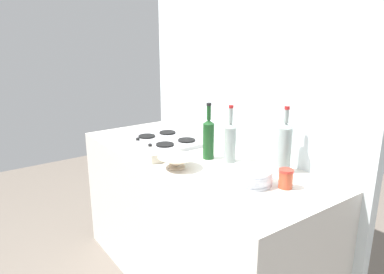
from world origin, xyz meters
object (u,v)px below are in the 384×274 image
(stovetop_hob, at_px, (166,140))
(condiment_jar_front, at_px, (286,179))
(plate_stack, at_px, (250,176))
(mixing_bowl, at_px, (177,162))
(wine_bottle_leftmost, at_px, (284,147))
(wine_bottle_mid_left, at_px, (209,138))
(butter_dish, at_px, (154,155))
(wine_bottle_mid_right, at_px, (230,141))

(stovetop_hob, bearing_deg, condiment_jar_front, 3.64)
(plate_stack, distance_m, mixing_bowl, 0.43)
(wine_bottle_leftmost, height_order, wine_bottle_mid_left, wine_bottle_leftmost)
(stovetop_hob, distance_m, wine_bottle_mid_left, 0.45)
(wine_bottle_leftmost, relative_size, condiment_jar_front, 3.81)
(plate_stack, height_order, wine_bottle_leftmost, wine_bottle_leftmost)
(wine_bottle_leftmost, distance_m, mixing_bowl, 0.59)
(plate_stack, relative_size, wine_bottle_mid_left, 0.67)
(wine_bottle_mid_left, bearing_deg, mixing_bowl, -83.73)
(stovetop_hob, xyz_separation_m, butter_dish, (0.26, -0.25, 0.01))
(wine_bottle_mid_left, bearing_deg, plate_stack, -8.76)
(mixing_bowl, height_order, condiment_jar_front, condiment_jar_front)
(wine_bottle_mid_left, bearing_deg, stovetop_hob, -176.32)
(mixing_bowl, relative_size, butter_dish, 1.27)
(wine_bottle_leftmost, xyz_separation_m, mixing_bowl, (-0.38, -0.44, -0.10))
(plate_stack, bearing_deg, stovetop_hob, 177.56)
(wine_bottle_leftmost, relative_size, wine_bottle_mid_right, 1.07)
(mixing_bowl, bearing_deg, plate_stack, 24.88)
(wine_bottle_leftmost, height_order, butter_dish, wine_bottle_leftmost)
(stovetop_hob, xyz_separation_m, wine_bottle_mid_right, (0.55, 0.09, 0.11))
(mixing_bowl, bearing_deg, condiment_jar_front, 27.78)
(wine_bottle_leftmost, relative_size, butter_dish, 2.15)
(stovetop_hob, distance_m, mixing_bowl, 0.51)
(stovetop_hob, xyz_separation_m, mixing_bowl, (0.46, -0.22, 0.02))
(stovetop_hob, distance_m, butter_dish, 0.36)
(wine_bottle_leftmost, relative_size, mixing_bowl, 1.69)
(plate_stack, height_order, wine_bottle_mid_right, wine_bottle_mid_right)
(plate_stack, relative_size, mixing_bowl, 1.07)
(stovetop_hob, relative_size, condiment_jar_front, 5.17)
(plate_stack, xyz_separation_m, wine_bottle_leftmost, (-0.01, 0.26, 0.11))
(stovetop_hob, height_order, butter_dish, butter_dish)
(plate_stack, relative_size, wine_bottle_mid_right, 0.68)
(wine_bottle_mid_right, relative_size, mixing_bowl, 1.57)
(wine_bottle_mid_left, height_order, mixing_bowl, wine_bottle_mid_left)
(plate_stack, height_order, butter_dish, plate_stack)
(wine_bottle_leftmost, bearing_deg, mixing_bowl, -130.94)
(stovetop_hob, bearing_deg, wine_bottle_mid_right, 9.63)
(stovetop_hob, bearing_deg, wine_bottle_leftmost, 14.74)
(stovetop_hob, distance_m, wine_bottle_leftmost, 0.88)
(plate_stack, distance_m, wine_bottle_mid_right, 0.34)
(plate_stack, distance_m, condiment_jar_front, 0.17)
(condiment_jar_front, bearing_deg, wine_bottle_mid_right, 176.03)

